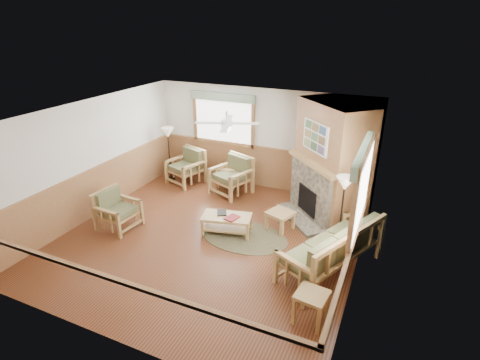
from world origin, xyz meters
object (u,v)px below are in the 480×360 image
at_px(coffee_table, 227,224).
at_px(floor_lamp_right, 341,212).
at_px(footstool, 280,221).
at_px(armchair_back_right, 231,176).
at_px(armchair_left, 118,210).
at_px(end_table_sofa, 311,307).
at_px(end_table_chairs, 228,177).
at_px(floor_lamp_left, 169,154).
at_px(sofa, 331,247).
at_px(armchair_back_left, 186,167).

bearing_deg(coffee_table, floor_lamp_right, -1.22).
relative_size(coffee_table, footstool, 2.09).
bearing_deg(armchair_back_right, armchair_left, -99.27).
height_order(coffee_table, end_table_sofa, end_table_sofa).
bearing_deg(armchair_back_right, end_table_sofa, -29.19).
height_order(armchair_back_right, end_table_sofa, armchair_back_right).
bearing_deg(coffee_table, end_table_chairs, 101.86).
distance_m(coffee_table, floor_lamp_left, 3.50).
relative_size(footstool, floor_lamp_right, 0.33).
relative_size(armchair_left, end_table_sofa, 1.64).
relative_size(coffee_table, floor_lamp_left, 0.68).
bearing_deg(sofa, armchair_back_right, -101.50).
xyz_separation_m(floor_lamp_left, floor_lamp_right, (5.10, -1.52, 0.00)).
bearing_deg(footstool, floor_lamp_right, -4.81).
xyz_separation_m(sofa, end_table_chairs, (-3.35, 2.60, -0.20)).
bearing_deg(sofa, floor_lamp_left, -90.59).
xyz_separation_m(armchair_back_left, end_table_chairs, (1.20, 0.22, -0.19)).
bearing_deg(armchair_back_left, sofa, -8.67).
xyz_separation_m(armchair_back_right, end_table_sofa, (3.09, -3.67, -0.23)).
xyz_separation_m(coffee_table, footstool, (1.01, 0.61, 0.01)).
relative_size(armchair_back_left, footstool, 1.91).
bearing_deg(floor_lamp_right, end_table_chairs, 153.09).
relative_size(armchair_back_right, end_table_chairs, 1.70).
xyz_separation_m(armchair_left, end_table_chairs, (1.26, 2.96, -0.14)).
bearing_deg(floor_lamp_left, coffee_table, -35.98).
height_order(armchair_back_left, coffee_table, armchair_back_left).
height_order(sofa, floor_lamp_left, floor_lamp_left).
height_order(armchair_left, footstool, armchair_left).
xyz_separation_m(armchair_back_left, footstool, (3.25, -1.37, -0.26)).
distance_m(armchair_back_right, end_table_sofa, 4.80).
xyz_separation_m(end_table_chairs, footstool, (2.06, -1.59, -0.07)).
distance_m(coffee_table, floor_lamp_right, 2.43).
height_order(end_table_chairs, end_table_sofa, end_table_chairs).
distance_m(end_table_chairs, end_table_sofa, 5.22).
bearing_deg(armchair_back_right, footstool, -14.40).
bearing_deg(armchair_back_right, armchair_back_left, -163.41).
height_order(coffee_table, floor_lamp_right, floor_lamp_right).
bearing_deg(sofa, floor_lamp_right, -155.18).
distance_m(armchair_back_left, floor_lamp_left, 0.62).
bearing_deg(footstool, armchair_back_right, 144.81).
bearing_deg(armchair_back_left, armchair_left, -72.31).
distance_m(sofa, end_table_sofa, 1.42).
xyz_separation_m(armchair_back_right, end_table_chairs, (-0.27, 0.33, -0.20)).
height_order(end_table_chairs, floor_lamp_right, floor_lamp_right).
bearing_deg(armchair_back_right, sofa, -15.53).
distance_m(coffee_table, footstool, 1.18).
relative_size(armchair_back_left, coffee_table, 0.91).
bearing_deg(end_table_chairs, armchair_back_right, -51.16).
height_order(footstool, floor_lamp_left, floor_lamp_left).
xyz_separation_m(armchair_back_right, floor_lamp_right, (3.09, -1.37, 0.28)).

